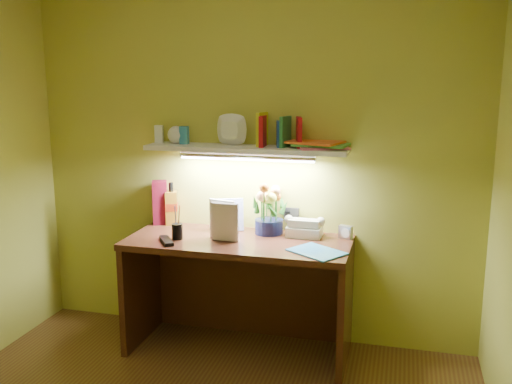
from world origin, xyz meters
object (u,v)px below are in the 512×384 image
desk (239,296)px  whisky_bottle (171,204)px  desk_clock (346,232)px  flower_bouquet (269,209)px  telephone (305,226)px

desk → whisky_bottle: 0.79m
desk_clock → whisky_bottle: 1.20m
desk_clock → whisky_bottle: size_ratio=0.28×
flower_bouquet → desk_clock: (0.50, 0.00, -0.12)m
flower_bouquet → telephone: bearing=-1.7°
flower_bouquet → whisky_bottle: size_ratio=1.10×
telephone → whisky_bottle: (-0.93, 0.06, 0.08)m
desk → telephone: (0.39, 0.18, 0.44)m
flower_bouquet → desk_clock: 0.51m
desk_clock → flower_bouquet: bearing=-159.9°
desk_clock → desk: bearing=-143.8°
desk → flower_bouquet: 0.59m
telephone → whisky_bottle: bearing=177.3°
flower_bouquet → whisky_bottle: 0.70m
telephone → flower_bouquet: bearing=179.1°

